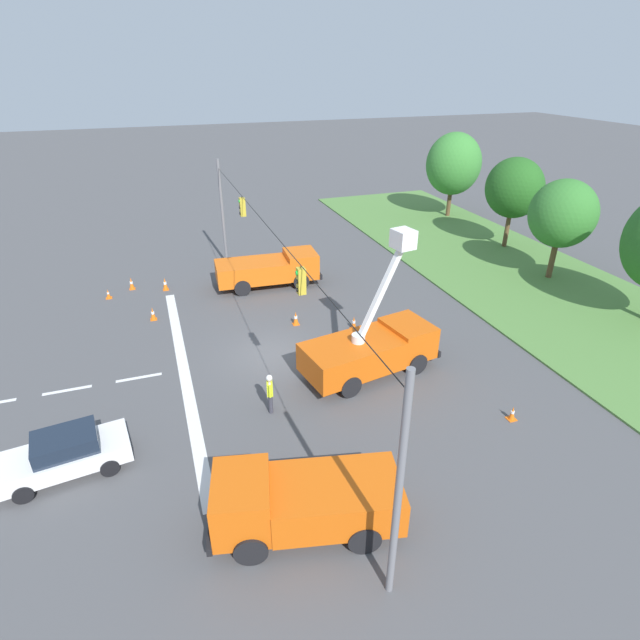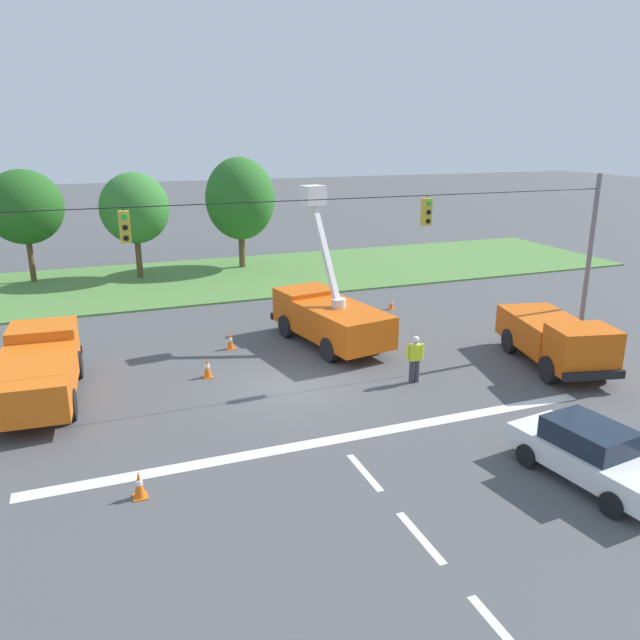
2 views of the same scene
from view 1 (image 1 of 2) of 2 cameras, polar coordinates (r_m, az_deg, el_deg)
ground_plane at (r=24.74m, az=-5.49°, el=-3.91°), size 200.00×200.00×0.00m
grass_verge at (r=33.19m, az=26.21°, el=1.88°), size 56.00×12.00×0.10m
lane_markings at (r=24.32m, az=-18.77°, el=-6.03°), size 17.60×15.25×0.01m
signal_gantry at (r=22.81m, az=-5.97°, el=5.23°), size 26.20×0.33×7.20m
tree_far_west at (r=47.45m, az=15.02°, el=16.84°), size 4.69×4.82×7.40m
tree_west at (r=40.30m, az=21.33°, el=13.87°), size 4.45×3.96×6.73m
tree_centre at (r=35.19m, az=25.99°, el=10.85°), size 4.14×4.07×6.48m
utility_truck_bucket_lift at (r=22.73m, az=5.92°, el=-3.12°), size 3.55×6.68×6.62m
utility_truck_support_near at (r=31.90m, az=-5.76°, el=5.86°), size 2.78×6.62×2.06m
utility_truck_support_far at (r=15.94m, az=-2.06°, el=-19.89°), size 3.50×6.14×2.10m
sedan_white at (r=19.92m, az=-27.16°, el=-13.45°), size 2.35×4.50×1.56m
road_worker at (r=20.44m, az=-5.74°, el=-8.09°), size 0.64×0.32×1.77m
traffic_cone_foreground_left at (r=26.77m, az=3.88°, el=-0.33°), size 0.36×0.36×0.73m
traffic_cone_foreground_right at (r=32.80m, az=-17.29°, el=3.97°), size 0.36×0.36×0.81m
traffic_cone_mid_left at (r=34.85m, az=-3.38°, el=6.41°), size 0.36×0.36×0.62m
traffic_cone_mid_right at (r=27.19m, az=-2.79°, el=0.22°), size 0.36×0.36×0.77m
traffic_cone_near_bucket at (r=21.76m, az=21.13°, el=-9.91°), size 0.36×0.36×0.62m
traffic_cone_lane_edge_a at (r=32.86m, az=-23.04°, el=2.75°), size 0.36×0.36×0.59m
traffic_cone_lane_edge_b at (r=29.19m, az=-18.57°, el=0.69°), size 0.36×0.36×0.74m
traffic_cone_far_left at (r=33.61m, az=-20.75°, el=3.93°), size 0.36×0.36×0.78m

